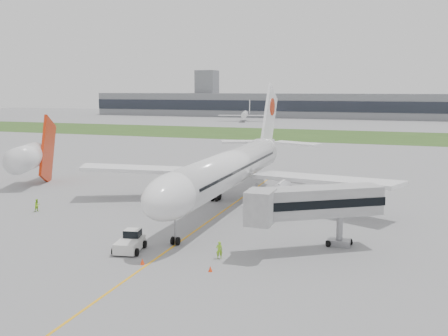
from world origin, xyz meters
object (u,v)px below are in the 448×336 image
(pushback_tug, at_px, (130,242))
(ground_crew_near, at_px, (219,250))
(airliner, at_px, (232,167))
(neighbor_aircraft, at_px, (29,157))
(jet_bridge, at_px, (309,203))

(pushback_tug, xyz_separation_m, ground_crew_near, (9.71, 0.61, -0.05))
(airliner, relative_size, neighbor_aircraft, 3.39)
(neighbor_aircraft, bearing_deg, pushback_tug, -57.87)
(jet_bridge, distance_m, neighbor_aircraft, 55.65)
(pushback_tug, distance_m, neighbor_aircraft, 43.19)
(pushback_tug, height_order, ground_crew_near, pushback_tug)
(pushback_tug, height_order, neighbor_aircraft, neighbor_aircraft)
(jet_bridge, xyz_separation_m, neighbor_aircraft, (-52.00, 19.85, 0.02))
(pushback_tug, bearing_deg, neighbor_aircraft, 132.65)
(ground_crew_near, bearing_deg, pushback_tug, -18.11)
(pushback_tug, height_order, jet_bridge, jet_bridge)
(jet_bridge, bearing_deg, pushback_tug, 166.57)
(airliner, height_order, pushback_tug, airliner)
(pushback_tug, relative_size, neighbor_aircraft, 0.27)
(airliner, distance_m, neighbor_aircraft, 38.13)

